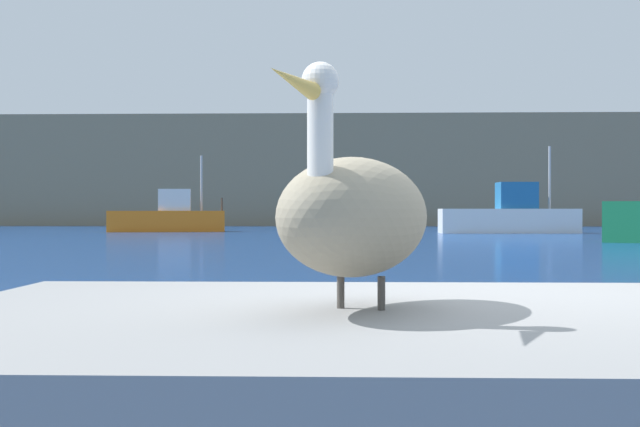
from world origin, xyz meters
name	(u,v)px	position (x,y,z in m)	size (l,w,h in m)	color
hillside_backdrop	(358,173)	(0.00, 62.11, 4.06)	(140.00, 11.16, 8.12)	#7F755B
pier_dock	(356,407)	(-0.82, -0.95, 0.37)	(3.34, 2.58, 0.74)	gray
pelican	(355,214)	(-0.82, -0.96, 1.10)	(0.81, 1.28, 0.89)	gray
fishing_boat_orange	(168,217)	(-10.35, 40.37, 0.77)	(6.28, 2.83, 4.05)	orange
fishing_boat_white	(510,216)	(7.23, 38.12, 0.86)	(6.83, 1.97, 4.32)	white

